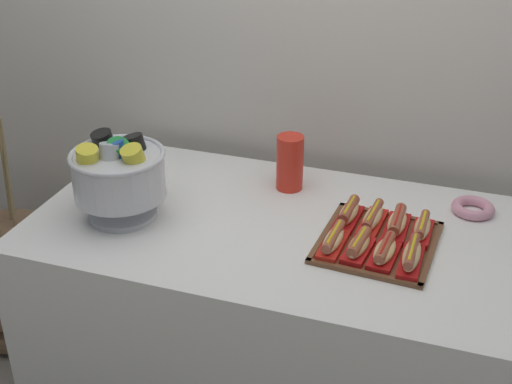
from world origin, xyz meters
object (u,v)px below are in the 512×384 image
object	(u,v)px
hot_dog_2	(385,252)
hot_dog_5	(373,219)
hot_dog_0	(333,240)
hot_dog_4	(349,213)
cup_stack	(290,163)
serving_tray	(377,243)
punch_bowl	(119,173)
donut	(473,208)
hot_dog_7	(422,228)
hot_dog_3	(411,256)
floor_vase	(14,279)
hot_dog_6	(397,223)
hot_dog_1	(359,246)
buffet_table	(273,318)

from	to	relation	value
hot_dog_2	hot_dog_5	world-z (taller)	hot_dog_5
hot_dog_0	hot_dog_5	size ratio (longest dim) A/B	0.94
hot_dog_4	cup_stack	size ratio (longest dim) A/B	0.87
serving_tray	punch_bowl	size ratio (longest dim) A/B	1.29
hot_dog_5	donut	distance (m)	0.35
hot_dog_7	punch_bowl	bearing A→B (deg)	-169.51
hot_dog_0	hot_dog_7	distance (m)	0.28
hot_dog_0	hot_dog_3	world-z (taller)	hot_dog_3
hot_dog_0	cup_stack	world-z (taller)	cup_stack
serving_tray	punch_bowl	bearing A→B (deg)	-173.29
serving_tray	hot_dog_3	distance (m)	0.14
floor_vase	hot_dog_7	distance (m)	1.71
hot_dog_6	serving_tray	bearing A→B (deg)	-118.08
hot_dog_3	hot_dog_7	size ratio (longest dim) A/B	1.13
hot_dog_2	donut	bearing A→B (deg)	59.02
hot_dog_2	hot_dog_3	distance (m)	0.08
punch_bowl	hot_dog_7	bearing A→B (deg)	10.49
floor_vase	punch_bowl	bearing A→B (deg)	-18.64
donut	hot_dog_7	bearing A→B (deg)	-123.07
hot_dog_7	punch_bowl	world-z (taller)	punch_bowl
hot_dog_3	hot_dog_0	bearing A→B (deg)	176.36
floor_vase	hot_dog_4	world-z (taller)	floor_vase
donut	hot_dog_1	bearing A→B (deg)	-129.11
hot_dog_1	punch_bowl	size ratio (longest dim) A/B	0.54
hot_dog_2	hot_dog_0	bearing A→B (deg)	176.36
hot_dog_2	buffet_table	bearing A→B (deg)	163.71
hot_dog_1	hot_dog_7	world-z (taller)	hot_dog_1
hot_dog_1	hot_dog_7	bearing A→B (deg)	44.09
serving_tray	floor_vase	bearing A→B (deg)	174.61
serving_tray	hot_dog_6	distance (m)	0.10
hot_dog_4	punch_bowl	size ratio (longest dim) A/B	0.56
hot_dog_5	floor_vase	bearing A→B (deg)	177.83
hot_dog_0	hot_dog_1	size ratio (longest dim) A/B	1.08
hot_dog_1	floor_vase	bearing A→B (deg)	171.32
hot_dog_4	donut	bearing A→B (deg)	28.45
cup_stack	serving_tray	bearing A→B (deg)	-36.98
hot_dog_0	hot_dog_6	xyz separation A→B (m)	(0.16, 0.16, 0.00)
hot_dog_3	hot_dog_4	xyz separation A→B (m)	(-0.21, 0.18, -0.00)
floor_vase	hot_dog_3	world-z (taller)	floor_vase
serving_tray	hot_dog_7	distance (m)	0.14
floor_vase	hot_dog_1	bearing A→B (deg)	-8.68
serving_tray	donut	bearing A→B (deg)	48.29
hot_dog_0	hot_dog_7	bearing A→B (deg)	32.61
hot_dog_5	hot_dog_0	bearing A→B (deg)	-118.08
buffet_table	floor_vase	distance (m)	1.18
cup_stack	hot_dog_4	bearing A→B (deg)	-35.60
hot_dog_3	hot_dog_4	distance (m)	0.28
hot_dog_0	hot_dog_1	world-z (taller)	same
hot_dog_4	hot_dog_7	size ratio (longest dim) A/B	1.05
serving_tray	hot_dog_7	world-z (taller)	hot_dog_7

